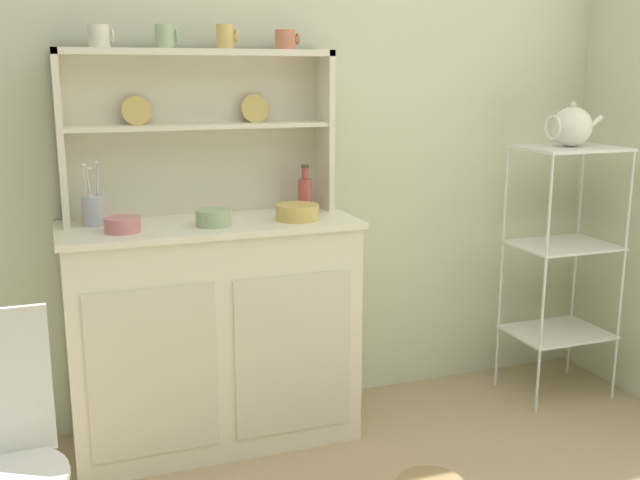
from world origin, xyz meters
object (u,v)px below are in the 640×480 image
object	(u,v)px
hutch_shelf_unit	(197,119)
porcelain_teapot	(571,127)
jam_bottle	(305,193)
bowl_mixing_large	(122,225)
hutch_cabinet	(213,331)
utensil_jar	(93,210)
bakers_rack	(563,242)
cup_cream_0	(99,36)

from	to	relation	value
hutch_shelf_unit	porcelain_teapot	world-z (taller)	hutch_shelf_unit
hutch_shelf_unit	jam_bottle	world-z (taller)	hutch_shelf_unit
hutch_shelf_unit	jam_bottle	bearing A→B (deg)	-10.65
hutch_shelf_unit	bowl_mixing_large	bearing A→B (deg)	-143.78
hutch_cabinet	jam_bottle	size ratio (longest dim) A/B	5.90
porcelain_teapot	bowl_mixing_large	bearing A→B (deg)	179.37
jam_bottle	utensil_jar	xyz separation A→B (m)	(-0.82, -0.01, -0.01)
hutch_cabinet	bowl_mixing_large	world-z (taller)	bowl_mixing_large
hutch_shelf_unit	bakers_rack	xyz separation A→B (m)	(1.54, -0.26, -0.55)
hutch_shelf_unit	porcelain_teapot	bearing A→B (deg)	-9.48
hutch_shelf_unit	bakers_rack	world-z (taller)	hutch_shelf_unit
bowl_mixing_large	porcelain_teapot	size ratio (longest dim) A/B	0.49
bakers_rack	cup_cream_0	world-z (taller)	cup_cream_0
utensil_jar	porcelain_teapot	bearing A→B (deg)	-5.03
hutch_shelf_unit	cup_cream_0	size ratio (longest dim) A/B	11.53
hutch_shelf_unit	utensil_jar	size ratio (longest dim) A/B	4.41
hutch_cabinet	porcelain_teapot	size ratio (longest dim) A/B	4.28
hutch_cabinet	jam_bottle	distance (m)	0.65
jam_bottle	utensil_jar	distance (m)	0.82
hutch_shelf_unit	jam_bottle	xyz separation A→B (m)	(0.41, -0.08, -0.30)
cup_cream_0	porcelain_teapot	xyz separation A→B (m)	(1.88, -0.22, -0.35)
porcelain_teapot	jam_bottle	bearing A→B (deg)	170.94
hutch_shelf_unit	cup_cream_0	world-z (taller)	cup_cream_0
bakers_rack	porcelain_teapot	world-z (taller)	porcelain_teapot
hutch_shelf_unit	cup_cream_0	xyz separation A→B (m)	(-0.35, -0.04, 0.30)
bakers_rack	utensil_jar	distance (m)	1.97
bowl_mixing_large	bakers_rack	bearing A→B (deg)	-0.63
hutch_cabinet	bowl_mixing_large	distance (m)	0.56
bakers_rack	utensil_jar	xyz separation A→B (m)	(-1.95, 0.17, 0.24)
bakers_rack	jam_bottle	world-z (taller)	bakers_rack
jam_bottle	hutch_cabinet	bearing A→B (deg)	-168.08
hutch_cabinet	hutch_shelf_unit	world-z (taller)	hutch_shelf_unit
hutch_cabinet	utensil_jar	world-z (taller)	utensil_jar
bowl_mixing_large	hutch_cabinet	bearing A→B (deg)	12.79
bowl_mixing_large	utensil_jar	xyz separation A→B (m)	(-0.09, 0.15, 0.03)
jam_bottle	porcelain_teapot	distance (m)	1.17
bowl_mixing_large	utensil_jar	bearing A→B (deg)	119.73
bowl_mixing_large	porcelain_teapot	world-z (taller)	porcelain_teapot
bakers_rack	bowl_mixing_large	distance (m)	1.87
hutch_cabinet	hutch_shelf_unit	xyz separation A→B (m)	(0.00, 0.16, 0.80)
utensil_jar	bowl_mixing_large	bearing A→B (deg)	-60.27
jam_bottle	utensil_jar	bearing A→B (deg)	-179.40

